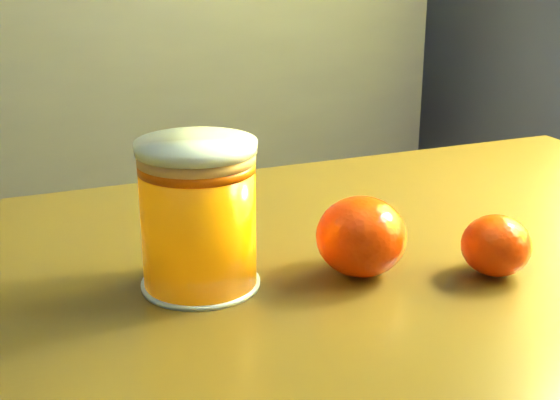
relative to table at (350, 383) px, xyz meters
name	(u,v)px	position (x,y,z in m)	size (l,w,h in m)	color
table	(350,383)	(0.00, 0.00, 0.00)	(0.94, 0.67, 0.69)	brown
juice_glass	(198,216)	(-0.11, 0.05, 0.14)	(0.09, 0.09, 0.11)	orange
orange_front	(361,236)	(0.02, 0.02, 0.12)	(0.07, 0.07, 0.06)	#E93404
orange_back	(496,245)	(0.11, -0.03, 0.11)	(0.06, 0.06, 0.05)	#E93404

